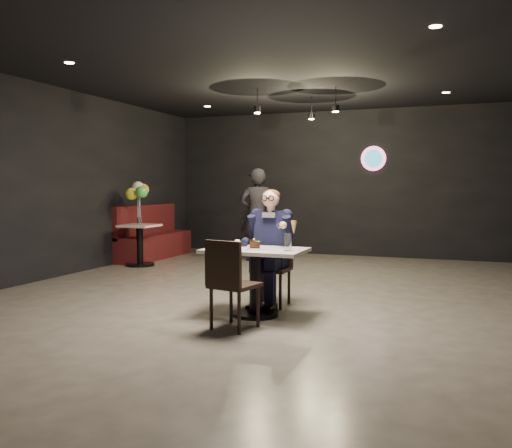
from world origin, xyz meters
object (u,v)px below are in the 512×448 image
at_px(side_table, 140,245).
at_px(balloon_vase, 139,221).
at_px(seated_man, 271,246).
at_px(main_table, 255,282).
at_px(booth_bench, 154,232).
at_px(sundae_glass, 288,242).
at_px(chair_far, 271,268).
at_px(chair_near, 235,283).
at_px(passerby, 257,215).

height_order(side_table, balloon_vase, balloon_vase).
bearing_deg(seated_man, main_table, -90.00).
relative_size(main_table, side_table, 1.47).
height_order(main_table, balloon_vase, balloon_vase).
bearing_deg(booth_bench, sundae_glass, -43.99).
xyz_separation_m(chair_far, chair_near, (0.00, -1.13, 0.00)).
bearing_deg(booth_bench, chair_far, -42.12).
xyz_separation_m(main_table, side_table, (-3.31, 2.81, -0.00)).
bearing_deg(main_table, seated_man, 90.00).
xyz_separation_m(chair_far, booth_bench, (-3.61, 3.26, 0.07)).
xyz_separation_m(sundae_glass, side_table, (-3.70, 2.86, -0.47)).
bearing_deg(balloon_vase, seated_man, -34.37).
xyz_separation_m(chair_far, passerby, (-1.56, 3.64, 0.43)).
relative_size(seated_man, booth_bench, 0.68).
bearing_deg(chair_far, booth_bench, 137.88).
bearing_deg(sundae_glass, passerby, 114.74).
height_order(main_table, chair_near, chair_near).
bearing_deg(chair_near, sundae_glass, 66.08).
bearing_deg(balloon_vase, side_table, 0.00).
height_order(balloon_vase, passerby, passerby).
bearing_deg(main_table, chair_near, -90.00).
distance_m(seated_man, passerby, 3.97).
bearing_deg(passerby, main_table, 86.10).
relative_size(chair_near, passerby, 0.52).
height_order(sundae_glass, booth_bench, booth_bench).
relative_size(chair_near, booth_bench, 0.43).
bearing_deg(sundae_glass, booth_bench, 136.01).
height_order(chair_near, balloon_vase, chair_near).
distance_m(chair_far, balloon_vase, 4.02).
xyz_separation_m(booth_bench, side_table, (0.30, -1.00, -0.16)).
bearing_deg(chair_near, passerby, 120.44).
distance_m(chair_near, side_table, 4.74).
relative_size(seated_man, balloon_vase, 10.26).
bearing_deg(seated_man, side_table, 145.63).
relative_size(chair_far, booth_bench, 0.43).
bearing_deg(balloon_vase, passerby, 38.46).
bearing_deg(balloon_vase, booth_bench, 106.70).
relative_size(chair_near, sundae_glass, 5.00).
xyz_separation_m(main_table, seated_man, (0.00, 0.55, 0.34)).
xyz_separation_m(sundae_glass, booth_bench, (-4.00, 3.86, -0.31)).
xyz_separation_m(chair_near, passerby, (-1.56, 4.77, 0.43)).
distance_m(chair_near, seated_man, 1.16).
bearing_deg(chair_far, seated_man, 0.00).
relative_size(booth_bench, passerby, 1.19).
relative_size(sundae_glass, side_table, 0.25).
distance_m(sundae_glass, side_table, 4.70).
distance_m(seated_man, side_table, 4.02).
relative_size(main_table, chair_near, 1.20).
bearing_deg(seated_man, balloon_vase, 145.63).
xyz_separation_m(chair_near, sundae_glass, (0.39, 0.53, 0.38)).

